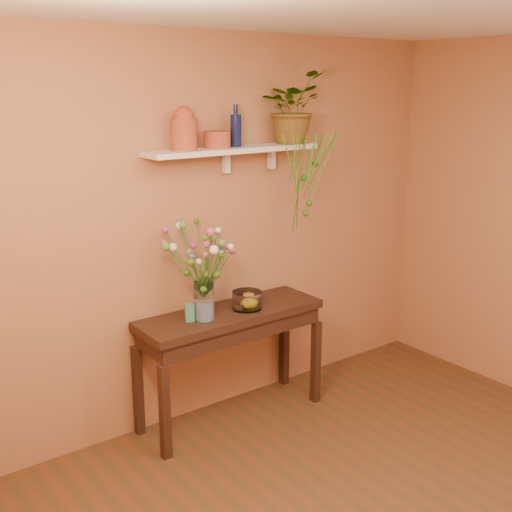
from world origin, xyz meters
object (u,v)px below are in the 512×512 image
Objects in this scene: terracotta_jug at (184,129)px; glass_bowl at (247,301)px; blue_bottle at (236,130)px; spider_plant at (292,107)px; sideboard at (231,326)px; bouquet at (203,250)px; glass_vase at (204,303)px.

terracotta_jug is 1.26m from glass_bowl.
spider_plant reaches higher than blue_bottle.
terracotta_jug is at bearing -178.94° from blue_bottle.
spider_plant reaches higher than sideboard.
bouquet is at bearing -78.91° from terracotta_jug.
sideboard is at bearing 9.11° from glass_vase.
sideboard is 4.82× the size of terracotta_jug.
bouquet is (-0.38, -0.16, -0.75)m from blue_bottle.
blue_bottle is 1.01× the size of glass_vase.
glass_vase reaches higher than glass_bowl.
glass_vase is at bearing -79.04° from terracotta_jug.
blue_bottle is (0.14, 0.12, 1.35)m from sideboard.
spider_plant is 1.24m from bouquet.
sideboard is at bearing 8.69° from bouquet.
blue_bottle is 0.56× the size of spider_plant.
sideboard is at bearing -139.42° from blue_bottle.
glass_vase is at bearing -170.89° from sideboard.
sideboard is 6.44× the size of glass_bowl.
glass_vase is (0.03, -0.15, -1.13)m from terracotta_jug.
bouquet is at bearing 89.25° from glass_vase.
glass_vase is at bearing -170.84° from spider_plant.
bouquet is (0.00, 0.00, 0.36)m from glass_vase.
blue_bottle is at bearing 40.58° from sideboard.
sideboard is 0.21m from glass_bowl.
terracotta_jug is 1.14m from glass_vase.
glass_bowl is (0.12, -0.03, 0.18)m from sideboard.
terracotta_jug reaches higher than bouquet.
bouquet reaches higher than glass_bowl.
sideboard is 0.65m from bouquet.
blue_bottle is at bearing 1.06° from terracotta_jug.
glass_bowl reaches higher than sideboard.
bouquet is 0.55m from glass_bowl.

